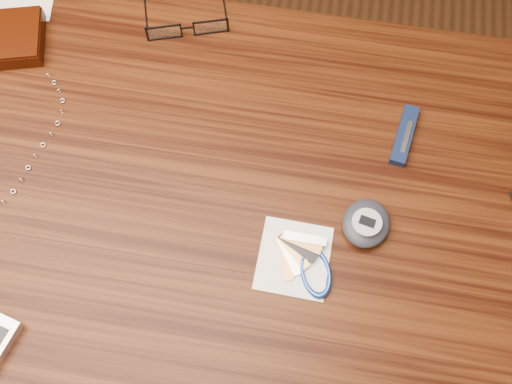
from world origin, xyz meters
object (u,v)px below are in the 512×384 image
(eyeglasses, at_px, (187,26))
(pocket_knife, at_px, (404,135))
(pedometer, at_px, (366,223))
(notepad_keys, at_px, (305,263))
(desk, at_px, (217,232))
(wallet_and_card, at_px, (3,38))

(eyeglasses, height_order, pocket_knife, eyeglasses)
(pedometer, height_order, notepad_keys, pedometer)
(notepad_keys, bearing_deg, desk, 155.23)
(eyeglasses, xyz_separation_m, pocket_knife, (0.34, -0.13, -0.01))
(desk, xyz_separation_m, pocket_knife, (0.24, 0.15, 0.11))
(notepad_keys, distance_m, pocket_knife, 0.24)
(notepad_keys, relative_size, pocket_knife, 1.13)
(desk, distance_m, wallet_and_card, 0.43)
(pedometer, height_order, pocket_knife, pedometer)
(eyeglasses, bearing_deg, wallet_and_card, -165.21)
(eyeglasses, xyz_separation_m, pedometer, (0.30, -0.27, 0.00))
(pocket_knife, bearing_deg, notepad_keys, -118.14)
(pedometer, bearing_deg, eyeglasses, 137.40)
(wallet_and_card, bearing_deg, eyeglasses, 14.79)
(eyeglasses, xyz_separation_m, notepad_keys, (0.23, -0.34, -0.01))
(desk, height_order, pocket_knife, pocket_knife)
(eyeglasses, distance_m, pedometer, 0.41)
(desk, bearing_deg, eyeglasses, 109.23)
(pedometer, bearing_deg, pocket_knife, 74.08)
(wallet_and_card, height_order, pocket_knife, wallet_and_card)
(desk, distance_m, notepad_keys, 0.18)
(pedometer, bearing_deg, wallet_and_card, 160.23)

